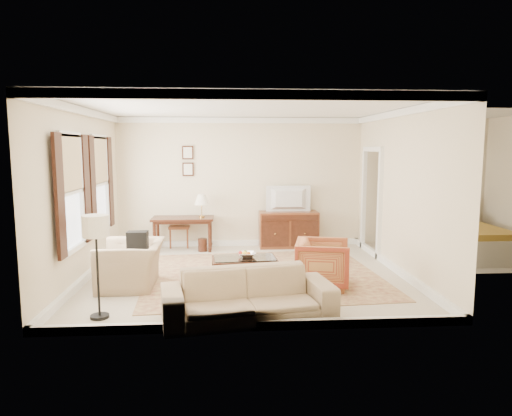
{
  "coord_description": "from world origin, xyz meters",
  "views": [
    {
      "loc": [
        -0.35,
        -7.81,
        2.22
      ],
      "look_at": [
        0.2,
        0.3,
        1.15
      ],
      "focal_mm": 32.0,
      "sensor_mm": 36.0,
      "label": 1
    }
  ],
  "objects": [
    {
      "name": "striped_armchair",
      "position": [
        1.2,
        -0.78,
        0.42
      ],
      "size": [
        0.94,
        0.97,
        0.85
      ],
      "primitive_type": "imported",
      "rotation": [
        0.0,
        0.0,
        1.35
      ],
      "color": "maroon",
      "rests_on": "room_shell"
    },
    {
      "name": "rug",
      "position": [
        0.28,
        -0.04,
        0.01
      ],
      "size": [
        4.23,
        3.7,
        0.01
      ],
      "primitive_type": "cube",
      "rotation": [
        0.0,
        0.0,
        0.07
      ],
      "color": "maroon",
      "rests_on": "room_shell"
    },
    {
      "name": "fruit_bowl",
      "position": [
        0.0,
        -0.5,
        0.5
      ],
      "size": [
        0.42,
        0.42,
        0.1
      ],
      "primitive_type": "imported",
      "color": "silver",
      "rests_on": "coffee_table"
    },
    {
      "name": "sideboard",
      "position": [
        1.06,
        2.22,
        0.4
      ],
      "size": [
        1.31,
        0.5,
        0.81
      ],
      "primitive_type": "cube",
      "color": "brown",
      "rests_on": "room_shell"
    },
    {
      "name": "window_rear",
      "position": [
        -2.7,
        0.9,
        1.55
      ],
      "size": [
        0.12,
        1.56,
        1.8
      ],
      "primitive_type": null,
      "color": "#CCB284",
      "rests_on": "room_shell"
    },
    {
      "name": "book_a",
      "position": [
        -0.13,
        -0.44,
        0.17
      ],
      "size": [
        0.26,
        0.17,
        0.38
      ],
      "primitive_type": "imported",
      "rotation": [
        0.0,
        0.0,
        0.54
      ],
      "color": "brown",
      "rests_on": "coffee_table"
    },
    {
      "name": "framed_prints",
      "position": [
        -1.17,
        2.47,
        1.94
      ],
      "size": [
        0.25,
        0.04,
        0.68
      ],
      "primitive_type": null,
      "color": "#421E12",
      "rests_on": "room_shell"
    },
    {
      "name": "doorway",
      "position": [
        2.71,
        1.5,
        1.08
      ],
      "size": [
        0.1,
        1.12,
        2.25
      ],
      "primitive_type": null,
      "color": "white",
      "rests_on": "room_shell"
    },
    {
      "name": "room_shell",
      "position": [
        0.0,
        0.0,
        2.47
      ],
      "size": [
        5.51,
        5.01,
        2.91
      ],
      "color": "beige",
      "rests_on": "ground"
    },
    {
      "name": "backpack",
      "position": [
        -1.76,
        -0.55,
        0.74
      ],
      "size": [
        0.25,
        0.34,
        0.4
      ],
      "primitive_type": "cube",
      "rotation": [
        0.0,
        0.0,
        -1.68
      ],
      "color": "black",
      "rests_on": "club_armchair"
    },
    {
      "name": "window_front",
      "position": [
        -2.7,
        -0.7,
        1.55
      ],
      "size": [
        0.12,
        1.56,
        1.8
      ],
      "primitive_type": null,
      "color": "#CCB284",
      "rests_on": "room_shell"
    },
    {
      "name": "club_armchair",
      "position": [
        -1.87,
        -0.54,
        0.49
      ],
      "size": [
        0.74,
        1.12,
        0.97
      ],
      "primitive_type": "imported",
      "rotation": [
        0.0,
        0.0,
        -1.56
      ],
      "color": "tan",
      "rests_on": "room_shell"
    },
    {
      "name": "book_b",
      "position": [
        0.08,
        -0.53,
        0.17
      ],
      "size": [
        0.25,
        0.17,
        0.38
      ],
      "primitive_type": "imported",
      "rotation": [
        0.0,
        0.0,
        -0.54
      ],
      "color": "brown",
      "rests_on": "coffee_table"
    },
    {
      "name": "writing_desk",
      "position": [
        -1.27,
        2.07,
        0.61
      ],
      "size": [
        1.33,
        0.66,
        0.72
      ],
      "color": "#421E12",
      "rests_on": "room_shell"
    },
    {
      "name": "desk_chair",
      "position": [
        -1.39,
        2.42,
        0.53
      ],
      "size": [
        0.49,
        0.49,
        1.05
      ],
      "primitive_type": null,
      "rotation": [
        0.0,
        0.0,
        0.09
      ],
      "color": "brown",
      "rests_on": "room_shell"
    },
    {
      "name": "sofa",
      "position": [
        -0.06,
        -2.09,
        0.43
      ],
      "size": [
        2.29,
        1.0,
        0.87
      ],
      "primitive_type": "imported",
      "rotation": [
        0.0,
        0.0,
        0.17
      ],
      "color": "tan",
      "rests_on": "room_shell"
    },
    {
      "name": "coffee_table",
      "position": [
        -0.04,
        -0.52,
        0.34
      ],
      "size": [
        1.08,
        0.67,
        0.45
      ],
      "rotation": [
        0.0,
        0.0,
        0.06
      ],
      "color": "#421E12",
      "rests_on": "room_shell"
    },
    {
      "name": "annex_bedroom",
      "position": [
        4.49,
        1.15,
        0.34
      ],
      "size": [
        3.0,
        2.7,
        2.9
      ],
      "color": "beige",
      "rests_on": "ground"
    },
    {
      "name": "desk_lamp",
      "position": [
        -0.86,
        2.07,
        0.97
      ],
      "size": [
        0.32,
        0.32,
        0.5
      ],
      "primitive_type": null,
      "color": "silver",
      "rests_on": "writing_desk"
    },
    {
      "name": "tv",
      "position": [
        1.06,
        2.2,
        1.28
      ],
      "size": [
        0.95,
        0.55,
        0.12
      ],
      "primitive_type": "imported",
      "rotation": [
        0.0,
        0.0,
        3.14
      ],
      "color": "black",
      "rests_on": "sideboard"
    },
    {
      "name": "floor_lamp",
      "position": [
        -2.02,
        -1.92,
        1.13
      ],
      "size": [
        0.34,
        0.34,
        1.37
      ],
      "color": "black",
      "rests_on": "room_shell"
    }
  ]
}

